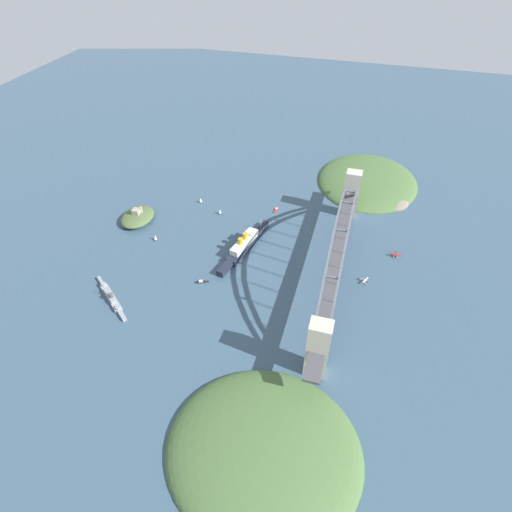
{
  "coord_description": "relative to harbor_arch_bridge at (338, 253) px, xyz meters",
  "views": [
    {
      "loc": [
        -301.34,
        -7.88,
        281.41
      ],
      "look_at": [
        0.0,
        79.15,
        8.0
      ],
      "focal_mm": 29.25,
      "sensor_mm": 36.0,
      "label": 1
    }
  ],
  "objects": [
    {
      "name": "ground_plane",
      "position": [
        0.0,
        -0.0,
        -30.77
      ],
      "size": [
        1400.0,
        1400.0,
        0.0
      ],
      "primitive_type": "plane",
      "color": "#385166"
    },
    {
      "name": "harbor_arch_bridge",
      "position": [
        0.0,
        0.0,
        0.0
      ],
      "size": [
        279.96,
        16.73,
        76.1
      ],
      "color": "beige",
      "rests_on": "ground"
    },
    {
      "name": "headland_west_shore",
      "position": [
        -181.64,
        19.76,
        -30.77
      ],
      "size": [
        122.19,
        133.15,
        28.63
      ],
      "color": "#476638",
      "rests_on": "ground"
    },
    {
      "name": "headland_east_shore",
      "position": [
        187.57,
        -17.69,
        -30.77
      ],
      "size": [
        147.04,
        125.82,
        22.78
      ],
      "color": "#476638",
      "rests_on": "ground"
    },
    {
      "name": "ocean_liner",
      "position": [
        15.42,
        96.33,
        -24.82
      ],
      "size": [
        94.87,
        28.21,
        19.52
      ],
      "color": "#1E2333",
      "rests_on": "ground"
    },
    {
      "name": "naval_cruiser",
      "position": [
        -86.11,
        192.48,
        -28.25
      ],
      "size": [
        43.22,
        53.34,
        15.71
      ],
      "color": "gray",
      "rests_on": "ground"
    },
    {
      "name": "fort_island_mid_harbor",
      "position": [
        30.93,
        227.83,
        -25.59
      ],
      "size": [
        44.46,
        34.51,
        16.09
      ],
      "color": "#4C6038",
      "rests_on": "ground"
    },
    {
      "name": "seaplane_taxiing_near_bridge",
      "position": [
        48.03,
        -55.76,
        -28.89
      ],
      "size": [
        6.89,
        10.96,
        4.72
      ],
      "color": "#B7B7B2",
      "rests_on": "ground"
    },
    {
      "name": "seaplane_second_in_formation",
      "position": [
        1.33,
        -28.79,
        -29.05
      ],
      "size": [
        9.13,
        7.71,
        4.59
      ],
      "color": "#B7B7B2",
      "rests_on": "ground"
    },
    {
      "name": "small_boat_0",
      "position": [
        95.0,
        81.84,
        -30.03
      ],
      "size": [
        12.95,
        4.57,
        2.06
      ],
      "color": "#B2231E",
      "rests_on": "ground"
    },
    {
      "name": "small_boat_1",
      "position": [
        85.38,
        173.47,
        -27.74
      ],
      "size": [
        4.0,
        7.05,
        6.51
      ],
      "color": "#2D6B3D",
      "rests_on": "ground"
    },
    {
      "name": "small_boat_2",
      "position": [
        68.95,
        142.63,
        -27.23
      ],
      "size": [
        3.51,
        6.18,
        7.55
      ],
      "color": "#234C8C",
      "rests_on": "ground"
    },
    {
      "name": "small_boat_3",
      "position": [
        4.05,
        192.59,
        -27.33
      ],
      "size": [
        6.26,
        3.64,
        7.33
      ],
      "color": "black",
      "rests_on": "ground"
    },
    {
      "name": "small_boat_4",
      "position": [
        -42.54,
        121.3,
        -30.0
      ],
      "size": [
        6.6,
        12.65,
        2.2
      ],
      "color": "black",
      "rests_on": "ground"
    }
  ]
}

